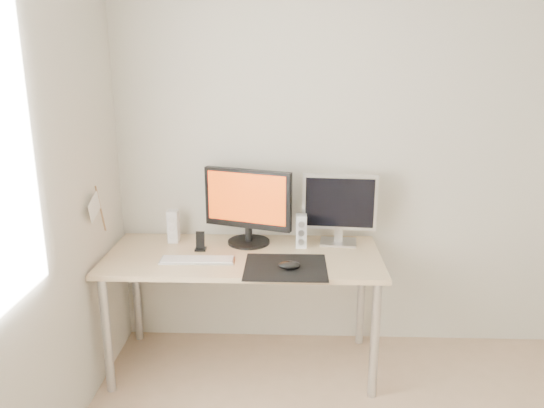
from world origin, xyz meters
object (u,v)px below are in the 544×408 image
object	(u,v)px
phone_dock	(200,245)
keyboard	(197,260)
speaker_right	(301,231)
desk	(243,266)
main_monitor	(248,204)
second_monitor	(340,206)
speaker_left	(173,226)
mouse	(289,265)

from	to	relation	value
phone_dock	keyboard	bearing A→B (deg)	-86.45
speaker_right	keyboard	bearing A→B (deg)	-156.47
desk	phone_dock	world-z (taller)	phone_dock
keyboard	main_monitor	bearing A→B (deg)	48.95
second_monitor	main_monitor	bearing A→B (deg)	-177.62
desk	phone_dock	bearing A→B (deg)	167.96
desk	phone_dock	xyz separation A→B (m)	(-0.26, 0.06, 0.11)
speaker_left	desk	bearing A→B (deg)	-23.84
main_monitor	speaker_right	xyz separation A→B (m)	(0.32, -0.05, -0.15)
second_monitor	speaker_right	distance (m)	0.28
second_monitor	phone_dock	size ratio (longest dim) A/B	3.87
speaker_right	phone_dock	xyz separation A→B (m)	(-0.60, -0.08, -0.07)
mouse	speaker_right	xyz separation A→B (m)	(0.07, 0.36, 0.08)
second_monitor	phone_dock	xyz separation A→B (m)	(-0.83, -0.15, -0.21)
speaker_right	keyboard	size ratio (longest dim) A/B	0.48
desk	keyboard	xyz separation A→B (m)	(-0.25, -0.12, 0.09)
speaker_left	phone_dock	xyz separation A→B (m)	(0.19, -0.14, -0.07)
second_monitor	speaker_left	bearing A→B (deg)	-179.66
speaker_left	keyboard	distance (m)	0.39
mouse	keyboard	xyz separation A→B (m)	(-0.52, 0.10, -0.02)
keyboard	speaker_left	bearing A→B (deg)	122.21
main_monitor	phone_dock	world-z (taller)	main_monitor
desk	speaker_right	xyz separation A→B (m)	(0.34, 0.14, 0.18)
mouse	second_monitor	xyz separation A→B (m)	(0.30, 0.43, 0.22)
speaker_left	speaker_right	distance (m)	0.79
main_monitor	speaker_right	distance (m)	0.36
desk	second_monitor	xyz separation A→B (m)	(0.57, 0.20, 0.32)
mouse	desk	xyz separation A→B (m)	(-0.27, 0.22, -0.10)
main_monitor	phone_dock	size ratio (longest dim) A/B	4.59
speaker_left	mouse	bearing A→B (deg)	-30.49
desk	second_monitor	world-z (taller)	second_monitor
desk	speaker_right	distance (m)	0.41
mouse	main_monitor	size ratio (longest dim) A/B	0.23
mouse	phone_dock	distance (m)	0.60
desk	second_monitor	distance (m)	0.69
phone_dock	desk	bearing A→B (deg)	-12.04
desk	speaker_left	xyz separation A→B (m)	(-0.45, 0.20, 0.18)
speaker_right	phone_dock	size ratio (longest dim) A/B	1.72
main_monitor	keyboard	bearing A→B (deg)	-131.05
mouse	desk	distance (m)	0.37
mouse	phone_dock	xyz separation A→B (m)	(-0.53, 0.28, 0.01)
keyboard	second_monitor	bearing A→B (deg)	21.68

